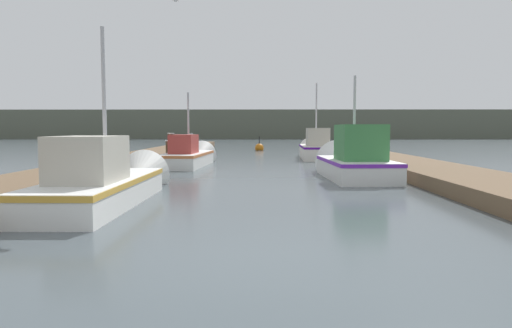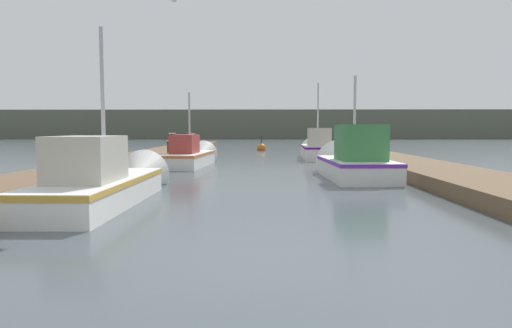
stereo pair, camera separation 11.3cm
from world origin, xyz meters
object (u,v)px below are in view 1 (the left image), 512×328
(mooring_piling_2, at_px, (193,145))
(mooring_piling_3, at_px, (171,147))
(mooring_piling_0, at_px, (191,144))
(mooring_piling_1, at_px, (169,152))
(channel_buoy, at_px, (259,148))
(fishing_boat_0, at_px, (111,181))
(fishing_boat_1, at_px, (353,161))
(fishing_boat_2, at_px, (191,156))
(fishing_boat_3, at_px, (316,148))

(mooring_piling_2, height_order, mooring_piling_3, mooring_piling_3)
(mooring_piling_0, bearing_deg, mooring_piling_3, -91.23)
(mooring_piling_1, relative_size, mooring_piling_3, 0.77)
(mooring_piling_3, xyz_separation_m, channel_buoy, (4.13, 10.53, -0.49))
(fishing_boat_0, distance_m, mooring_piling_0, 17.19)
(mooring_piling_3, bearing_deg, mooring_piling_2, 90.48)
(mooring_piling_1, xyz_separation_m, channel_buoy, (3.96, 11.92, -0.34))
(mooring_piling_2, bearing_deg, fishing_boat_0, -86.89)
(mooring_piling_3, relative_size, channel_buoy, 1.18)
(mooring_piling_2, bearing_deg, fishing_boat_1, -63.87)
(mooring_piling_1, bearing_deg, fishing_boat_2, -37.78)
(fishing_boat_0, distance_m, fishing_boat_3, 15.22)
(fishing_boat_1, distance_m, mooring_piling_0, 14.35)
(fishing_boat_0, relative_size, fishing_boat_1, 1.24)
(mooring_piling_0, relative_size, mooring_piling_3, 0.94)
(fishing_boat_1, distance_m, fishing_boat_3, 9.37)
(fishing_boat_2, bearing_deg, mooring_piling_3, 123.01)
(mooring_piling_3, bearing_deg, fishing_boat_1, -45.11)
(fishing_boat_0, distance_m, mooring_piling_1, 10.28)
(fishing_boat_1, xyz_separation_m, channel_buoy, (-2.89, 17.58, -0.33))
(mooring_piling_2, distance_m, mooring_piling_3, 7.40)
(mooring_piling_1, bearing_deg, channel_buoy, 71.61)
(fishing_boat_0, xyz_separation_m, fishing_boat_2, (0.27, 9.42, -0.03))
(mooring_piling_3, bearing_deg, fishing_boat_3, 18.24)
(fishing_boat_1, distance_m, mooring_piling_3, 9.95)
(fishing_boat_3, xyz_separation_m, mooring_piling_3, (-7.03, -2.32, 0.17))
(fishing_boat_1, xyz_separation_m, fishing_boat_3, (0.01, 9.37, -0.01))
(mooring_piling_1, height_order, mooring_piling_3, mooring_piling_3)
(fishing_boat_2, bearing_deg, mooring_piling_2, 101.49)
(mooring_piling_1, bearing_deg, mooring_piling_2, 91.52)
(mooring_piling_1, height_order, mooring_piling_2, mooring_piling_1)
(fishing_boat_0, xyz_separation_m, fishing_boat_3, (6.06, 13.96, 0.08))
(fishing_boat_2, bearing_deg, fishing_boat_1, -36.12)
(fishing_boat_2, xyz_separation_m, mooring_piling_2, (-1.31, 9.62, 0.12))
(fishing_boat_0, xyz_separation_m, mooring_piling_0, (-0.85, 17.17, 0.21))
(fishing_boat_3, xyz_separation_m, mooring_piling_2, (-7.09, 5.08, 0.01))
(mooring_piling_2, bearing_deg, fishing_boat_3, -35.60)
(mooring_piling_0, height_order, mooring_piling_2, mooring_piling_0)
(mooring_piling_0, relative_size, mooring_piling_2, 1.23)
(fishing_boat_0, xyz_separation_m, mooring_piling_2, (-1.03, 19.04, 0.09))
(mooring_piling_2, bearing_deg, mooring_piling_3, -89.52)
(fishing_boat_2, bearing_deg, fishing_boat_3, 41.89)
(fishing_boat_0, relative_size, fishing_boat_3, 1.04)
(fishing_boat_0, xyz_separation_m, fishing_boat_1, (6.05, 4.59, 0.09))
(fishing_boat_2, distance_m, mooring_piling_2, 9.71)
(fishing_boat_0, height_order, channel_buoy, fishing_boat_0)
(fishing_boat_0, distance_m, fishing_boat_1, 7.60)
(fishing_boat_1, distance_m, mooring_piling_1, 8.89)
(fishing_boat_2, bearing_deg, channel_buoy, 80.99)
(fishing_boat_2, relative_size, mooring_piling_3, 4.14)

